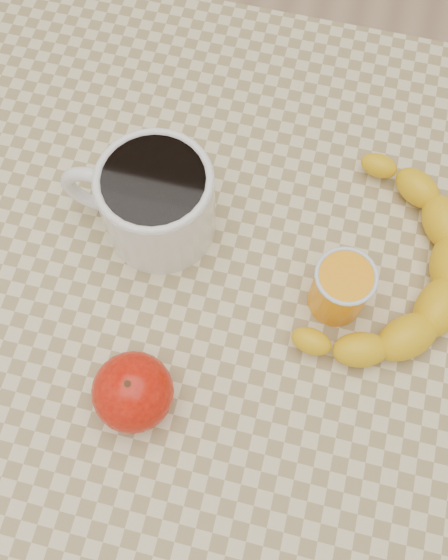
% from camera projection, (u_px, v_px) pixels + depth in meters
% --- Properties ---
extents(ground, '(3.00, 3.00, 0.00)m').
position_uv_depth(ground, '(224.00, 410.00, 1.38)').
color(ground, tan).
rests_on(ground, ground).
extents(table, '(0.80, 0.80, 0.75)m').
position_uv_depth(table, '(224.00, 312.00, 0.76)').
color(table, beige).
rests_on(table, ground).
extents(coffee_mug, '(0.17, 0.12, 0.10)m').
position_uv_depth(coffee_mug, '(154.00, 200.00, 0.66)').
color(coffee_mug, white).
rests_on(coffee_mug, table).
extents(orange_juice_glass, '(0.06, 0.06, 0.07)m').
position_uv_depth(orange_juice_glass, '(341.00, 288.00, 0.64)').
color(orange_juice_glass, '#FF9708').
rests_on(orange_juice_glass, table).
extents(apple, '(0.10, 0.10, 0.07)m').
position_uv_depth(apple, '(133.00, 392.00, 0.60)').
color(apple, '#9C0B05').
rests_on(apple, table).
extents(banana, '(0.40, 0.43, 0.05)m').
position_uv_depth(banana, '(387.00, 268.00, 0.66)').
color(banana, yellow).
rests_on(banana, table).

